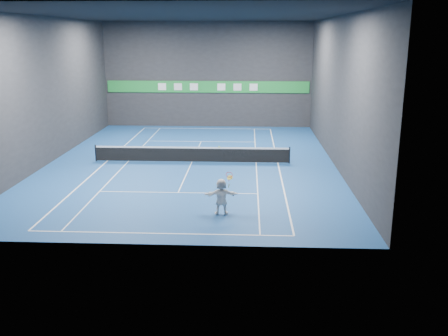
{
  "coord_description": "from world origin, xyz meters",
  "views": [
    {
      "loc": [
        3.57,
        -30.77,
        7.86
      ],
      "look_at": [
        2.4,
        -6.97,
        1.5
      ],
      "focal_mm": 40.0,
      "sensor_mm": 36.0,
      "label": 1
    }
  ],
  "objects_px": {
    "tennis_net": "(192,154)",
    "tennis_racket": "(229,177)",
    "player": "(221,196)",
    "tennis_ball": "(219,147)"
  },
  "relations": [
    {
      "from": "tennis_net",
      "to": "tennis_racket",
      "type": "relative_size",
      "value": 16.39
    },
    {
      "from": "tennis_ball",
      "to": "tennis_net",
      "type": "height_order",
      "value": "tennis_ball"
    },
    {
      "from": "player",
      "to": "tennis_net",
      "type": "relative_size",
      "value": 0.13
    },
    {
      "from": "player",
      "to": "tennis_racket",
      "type": "relative_size",
      "value": 2.18
    },
    {
      "from": "tennis_ball",
      "to": "player",
      "type": "bearing_deg",
      "value": -63.87
    },
    {
      "from": "player",
      "to": "tennis_ball",
      "type": "distance_m",
      "value": 2.25
    },
    {
      "from": "player",
      "to": "tennis_racket",
      "type": "distance_m",
      "value": 0.99
    },
    {
      "from": "player",
      "to": "tennis_racket",
      "type": "xyz_separation_m",
      "value": [
        0.35,
        0.05,
        0.92
      ]
    },
    {
      "from": "tennis_racket",
      "to": "player",
      "type": "bearing_deg",
      "value": -172.27
    },
    {
      "from": "tennis_ball",
      "to": "tennis_racket",
      "type": "height_order",
      "value": "tennis_ball"
    }
  ]
}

